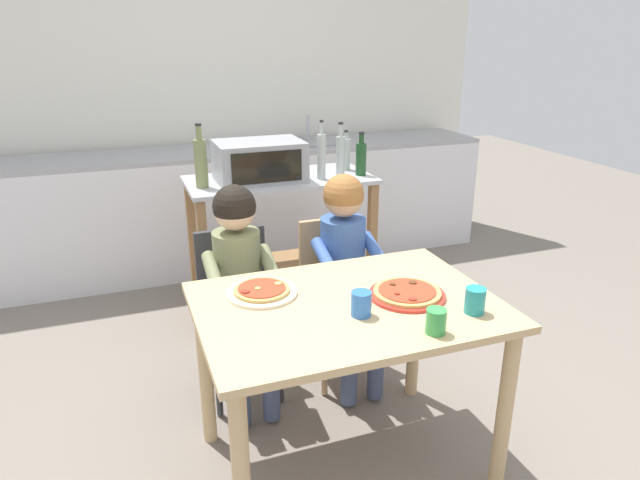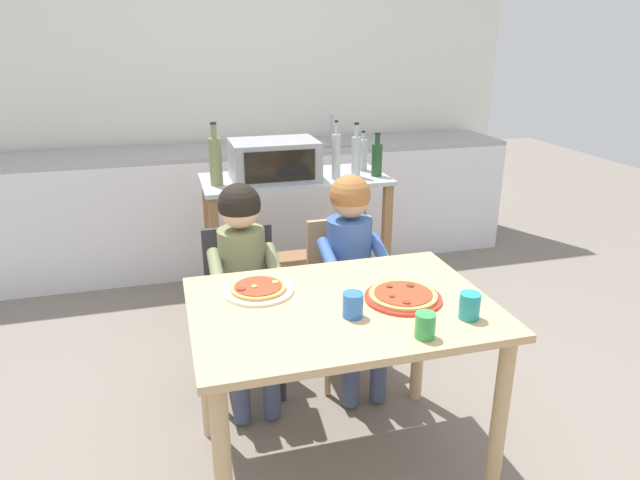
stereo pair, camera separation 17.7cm
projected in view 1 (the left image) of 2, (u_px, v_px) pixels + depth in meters
The scene contains 20 objects.
ground_plane at pixel (274, 339), 3.38m from camera, with size 10.96×10.96×0.00m, color slate.
back_wall_tiled at pixel (209, 81), 4.41m from camera, with size 4.53×0.12×2.70m.
kitchen_counter at pixel (226, 207), 4.37m from camera, with size 4.08×0.60×1.10m.
kitchen_island_cart at pixel (281, 225), 3.52m from camera, with size 1.11×0.53×0.89m.
toaster_oven at pixel (259, 161), 3.31m from camera, with size 0.50×0.35×0.23m.
bottle_tall_green_wine at pixel (346, 154), 3.59m from camera, with size 0.06×0.06×0.25m.
bottle_dark_olive_oil at pixel (201, 162), 3.16m from camera, with size 0.07×0.07×0.36m.
bottle_brown_beer at pixel (361, 158), 3.45m from camera, with size 0.06×0.06×0.26m.
bottle_clear_vinegar at pixel (321, 156), 3.34m from camera, with size 0.05×0.05×0.35m.
bottle_squat_spirits at pixel (340, 154), 3.41m from camera, with size 0.05×0.05×0.32m.
dining_table at pixel (347, 330), 2.20m from camera, with size 1.13×0.81×0.75m.
dining_chair_left at pixel (237, 301), 2.77m from camera, with size 0.36×0.36×0.81m.
dining_chair_right at pixel (338, 287), 2.93m from camera, with size 0.36×0.36×0.81m.
child_in_olive_shirt at pixel (240, 271), 2.60m from camera, with size 0.32×0.42×1.06m.
child_in_blue_striped_shirt at pixel (347, 257), 2.75m from camera, with size 0.32×0.42×1.07m.
pizza_plate_cream at pixel (262, 291), 2.22m from camera, with size 0.28×0.28×0.03m.
pizza_plate_red_rimmed at pixel (407, 293), 2.20m from camera, with size 0.30×0.30×0.03m.
drinking_cup_teal at pixel (475, 300), 2.07m from camera, with size 0.08×0.08×0.10m, color teal.
drinking_cup_blue at pixel (361, 304), 2.05m from camera, with size 0.08×0.08×0.09m, color blue.
drinking_cup_green at pixel (436, 321), 1.93m from camera, with size 0.07×0.07×0.09m, color green.
Camera 1 is at (-0.77, -1.79, 1.72)m, focal length 31.99 mm.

